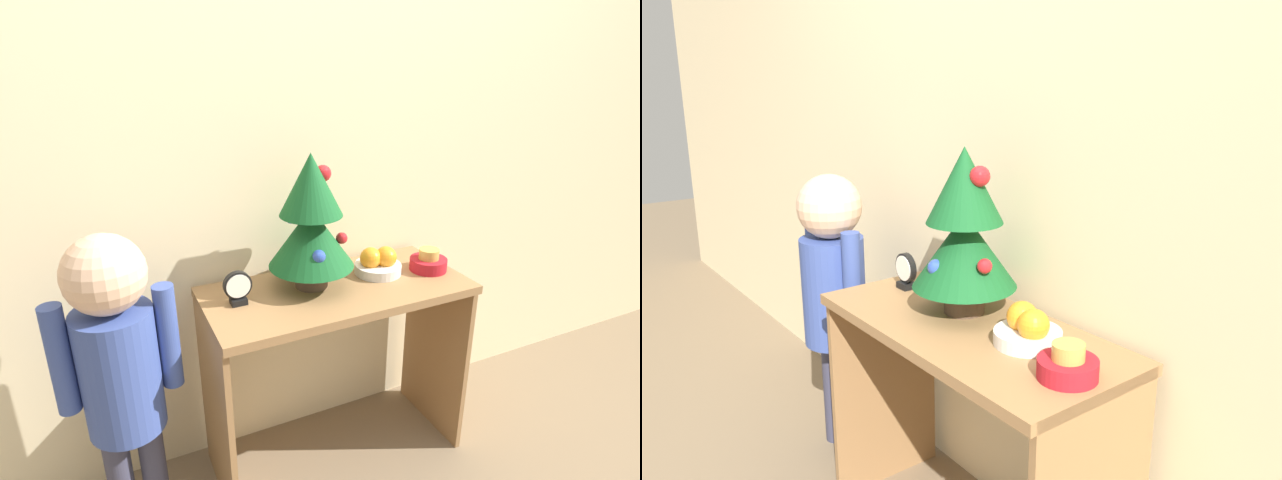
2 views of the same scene
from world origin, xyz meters
The scene contains 7 objects.
back_wall centered at (0.00, 0.46, 1.25)m, with size 7.00×0.05×2.50m, color beige.
console_table centered at (0.00, 0.21, 0.53)m, with size 0.91×0.42×0.71m.
mini_tree centered at (-0.08, 0.25, 0.95)m, with size 0.29×0.29×0.46m.
fruit_bowl centered at (0.18, 0.25, 0.75)m, with size 0.17×0.17×0.10m.
singing_bowl centered at (0.37, 0.19, 0.74)m, with size 0.14×0.14×0.08m.
desk_clock centered at (-0.34, 0.23, 0.77)m, with size 0.09×0.04×0.11m.
child_figure centered at (-0.71, 0.17, 0.65)m, with size 0.34×0.22×1.02m.
Camera 1 is at (-0.71, -1.15, 1.47)m, focal length 28.00 mm.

